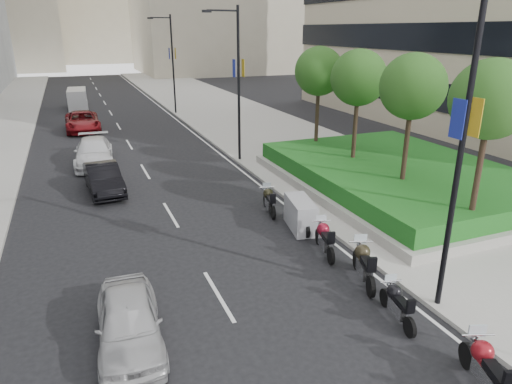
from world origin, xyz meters
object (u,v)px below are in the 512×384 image
motorcycle_4 (325,238)px  car_b (104,179)px  lamp_post_0 (458,139)px  car_a (129,322)px  car_d (82,121)px  motorcycle_5 (300,215)px  delivery_van (78,100)px  motorcycle_1 (486,369)px  motorcycle_3 (364,264)px  lamp_post_1 (236,78)px  motorcycle_6 (269,201)px  car_c (94,152)px  lamp_post_2 (171,60)px  motorcycle_2 (397,303)px

motorcycle_4 → car_b: size_ratio=0.49×
lamp_post_0 → motorcycle_4: bearing=105.7°
car_a → car_d: car_d is taller
motorcycle_5 → delivery_van: size_ratio=0.47×
motorcycle_1 → delivery_van: bearing=28.8°
motorcycle_4 → motorcycle_5: motorcycle_5 is taller
motorcycle_3 → delivery_van: bearing=30.1°
lamp_post_1 → motorcycle_6: 9.62m
motorcycle_1 → car_c: (-6.92, 22.57, 0.15)m
lamp_post_2 → delivery_van: bearing=140.7°
lamp_post_0 → motorcycle_1: (-1.30, -3.00, -4.45)m
motorcycle_6 → car_b: (-6.59, 5.51, 0.16)m
delivery_van → lamp_post_1: bearing=-68.8°
motorcycle_6 → car_a: 9.86m
motorcycle_4 → car_a: 7.70m
lamp_post_1 → motorcycle_1: bearing=-93.7°
motorcycle_4 → motorcycle_5: (0.16, 2.24, 0.05)m
lamp_post_1 → delivery_van: bearing=108.7°
lamp_post_1 → motorcycle_5: 11.44m
motorcycle_1 → motorcycle_3: motorcycle_3 is taller
motorcycle_1 → motorcycle_2: 2.95m
motorcycle_5 → motorcycle_6: bearing=22.7°
lamp_post_0 → car_c: lamp_post_0 is taller
lamp_post_0 → motorcycle_2: lamp_post_0 is taller
lamp_post_0 → motorcycle_5: 7.94m
car_a → car_c: (0.22, 17.92, 0.09)m
motorcycle_1 → motorcycle_6: size_ratio=1.07×
delivery_van → car_d: bearing=-87.5°
motorcycle_4 → car_b: 12.05m
car_b → car_c: bearing=87.6°
motorcycle_4 → car_d: (-7.25, 25.86, 0.19)m
lamp_post_2 → motorcycle_3: lamp_post_2 is taller
motorcycle_6 → car_b: bearing=60.8°
lamp_post_1 → car_a: lamp_post_1 is taller
lamp_post_2 → motorcycle_2: lamp_post_2 is taller
motorcycle_2 → car_b: car_b is taller
lamp_post_0 → motorcycle_3: lamp_post_0 is taller
motorcycle_2 → motorcycle_4: size_ratio=0.92×
motorcycle_1 → car_b: size_ratio=0.51×
car_b → delivery_van: size_ratio=0.92×
lamp_post_0 → car_d: size_ratio=1.62×
lamp_post_1 → car_a: size_ratio=2.25×
car_b → motorcycle_6: bearing=-43.8°
motorcycle_1 → car_a: size_ratio=0.55×
lamp_post_0 → motorcycle_1: 5.52m
lamp_post_2 → car_d: bearing=-150.1°
motorcycle_4 → car_a: bearing=123.7°
lamp_post_0 → motorcycle_6: bearing=99.8°
motorcycle_4 → car_a: size_ratio=0.54×
car_c → motorcycle_4: bearing=-61.0°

